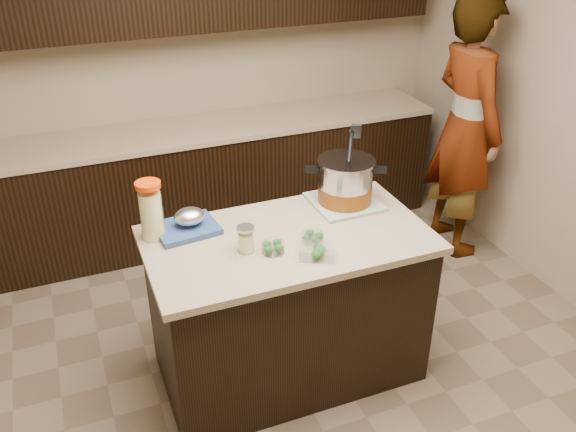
# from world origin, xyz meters

# --- Properties ---
(ground_plane) EXTENTS (4.00, 4.00, 0.00)m
(ground_plane) POSITION_xyz_m (0.00, 0.00, 0.00)
(ground_plane) COLOR brown
(ground_plane) RESTS_ON ground
(room_shell) EXTENTS (4.04, 4.04, 2.72)m
(room_shell) POSITION_xyz_m (0.00, 0.00, 1.71)
(room_shell) COLOR tan
(room_shell) RESTS_ON ground
(back_cabinets) EXTENTS (3.60, 0.63, 2.33)m
(back_cabinets) POSITION_xyz_m (0.00, 1.74, 0.94)
(back_cabinets) COLOR black
(back_cabinets) RESTS_ON ground
(island) EXTENTS (1.46, 0.81, 0.90)m
(island) POSITION_xyz_m (0.00, 0.00, 0.45)
(island) COLOR black
(island) RESTS_ON ground
(dish_towel) EXTENTS (0.37, 0.37, 0.02)m
(dish_towel) POSITION_xyz_m (0.43, 0.21, 0.91)
(dish_towel) COLOR #527952
(dish_towel) RESTS_ON island
(stock_pot) EXTENTS (0.43, 0.41, 0.45)m
(stock_pot) POSITION_xyz_m (0.43, 0.21, 1.03)
(stock_pot) COLOR #B7B7BC
(stock_pot) RESTS_ON dish_towel
(lemonade_pitcher) EXTENTS (0.16, 0.16, 0.31)m
(lemonade_pitcher) POSITION_xyz_m (-0.64, 0.24, 1.04)
(lemonade_pitcher) COLOR #DCDD87
(lemonade_pitcher) RESTS_ON island
(mason_jar) EXTENTS (0.10, 0.10, 0.14)m
(mason_jar) POSITION_xyz_m (-0.24, -0.05, 0.96)
(mason_jar) COLOR #DCDD87
(mason_jar) RESTS_ON island
(broccoli_tub_left) EXTENTS (0.14, 0.14, 0.05)m
(broccoli_tub_left) POSITION_xyz_m (-0.12, -0.11, 0.92)
(broccoli_tub_left) COLOR silver
(broccoli_tub_left) RESTS_ON island
(broccoli_tub_right) EXTENTS (0.14, 0.14, 0.05)m
(broccoli_tub_right) POSITION_xyz_m (0.09, -0.10, 0.92)
(broccoli_tub_right) COLOR silver
(broccoli_tub_right) RESTS_ON island
(broccoli_tub_rect) EXTENTS (0.21, 0.18, 0.06)m
(broccoli_tub_rect) POSITION_xyz_m (0.06, -0.23, 0.93)
(broccoli_tub_rect) COLOR silver
(broccoli_tub_rect) RESTS_ON island
(blue_tray) EXTENTS (0.34, 0.29, 0.12)m
(blue_tray) POSITION_xyz_m (-0.46, 0.24, 0.94)
(blue_tray) COLOR navy
(blue_tray) RESTS_ON island
(person) EXTENTS (0.49, 0.72, 1.90)m
(person) POSITION_xyz_m (1.70, 0.85, 0.95)
(person) COLOR gray
(person) RESTS_ON ground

